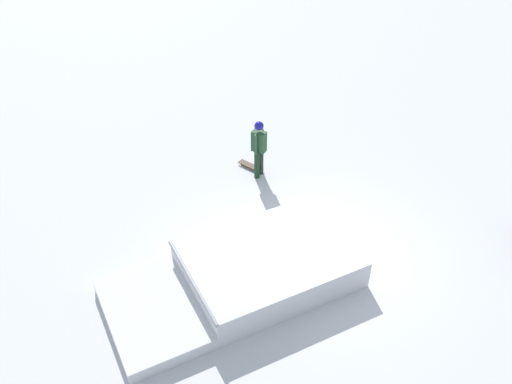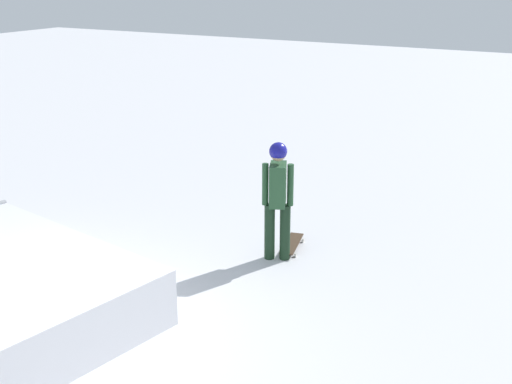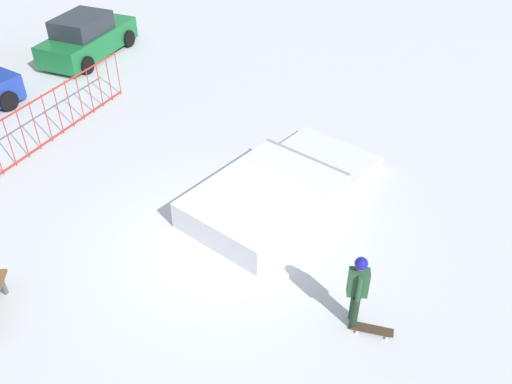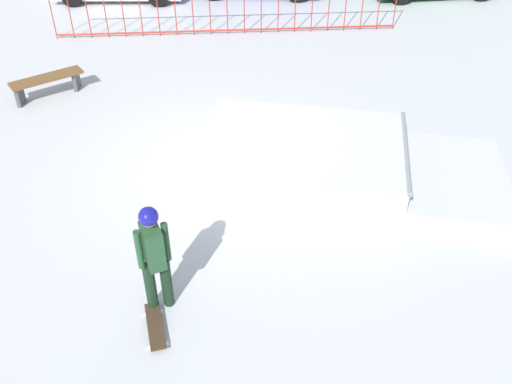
{
  "view_description": "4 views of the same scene",
  "coord_description": "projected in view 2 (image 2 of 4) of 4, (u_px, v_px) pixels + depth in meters",
  "views": [
    {
      "loc": [
        6.95,
        6.33,
        9.02
      ],
      "look_at": [
        0.56,
        -1.95,
        0.9
      ],
      "focal_mm": 38.32,
      "sensor_mm": 36.0,
      "label": 1
    },
    {
      "loc": [
        -4.64,
        4.34,
        3.99
      ],
      "look_at": [
        -0.4,
        -3.31,
        1.0
      ],
      "focal_mm": 46.43,
      "sensor_mm": 36.0,
      "label": 2
    },
    {
      "loc": [
        -7.75,
        -5.17,
        8.52
      ],
      "look_at": [
        1.43,
        -0.12,
        0.6
      ],
      "focal_mm": 38.53,
      "sensor_mm": 36.0,
      "label": 3
    },
    {
      "loc": [
        0.54,
        -8.67,
        5.91
      ],
      "look_at": [
        0.65,
        -2.03,
        0.9
      ],
      "focal_mm": 39.12,
      "sensor_mm": 36.0,
      "label": 4
    }
  ],
  "objects": [
    {
      "name": "ground_plane",
      "position": [
        72.0,
        364.0,
        7.01
      ],
      "size": [
        60.0,
        60.0,
        0.0
      ],
      "primitive_type": "plane",
      "color": "silver"
    },
    {
      "name": "skater",
      "position": [
        278.0,
        192.0,
        9.21
      ],
      "size": [
        0.41,
        0.44,
        1.73
      ],
      "rotation": [
        0.0,
        0.0,
        1.98
      ],
      "color": "black",
      "rests_on": "ground"
    },
    {
      "name": "skateboard",
      "position": [
        292.0,
        244.0,
        9.85
      ],
      "size": [
        0.4,
        0.82,
        0.09
      ],
      "rotation": [
        0.0,
        0.0,
        1.81
      ],
      "color": "#3F2D1E",
      "rests_on": "ground"
    }
  ]
}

